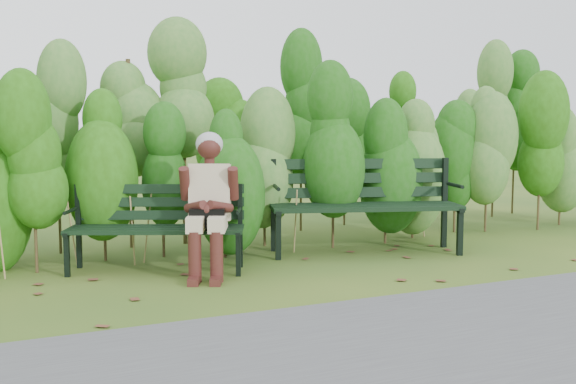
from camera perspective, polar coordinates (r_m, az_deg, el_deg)
name	(u,v)px	position (r m, az deg, el deg)	size (l,w,h in m)	color
ground	(304,277)	(6.22, 1.34, -7.19)	(80.00, 80.00, 0.00)	#2F521B
footpath	(457,349)	(4.42, 14.15, -12.79)	(60.00, 2.50, 0.01)	#474749
hedge_band	(234,136)	(7.78, -4.61, 4.76)	(11.04, 1.67, 2.42)	#47381E
leaf_litter	(280,280)	(6.09, -0.65, -7.44)	(5.91, 2.09, 0.01)	brown
bench_left	(157,220)	(6.54, -10.99, -2.36)	(1.71, 1.13, 0.82)	black
bench_right	(363,197)	(7.39, 6.39, -0.44)	(2.14, 1.24, 1.02)	black
seated_woman	(209,196)	(6.27, -6.74, -0.36)	(0.65, 0.87, 1.32)	#C4AC93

